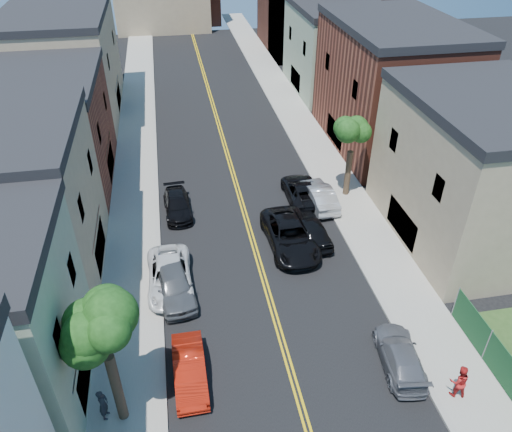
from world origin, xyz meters
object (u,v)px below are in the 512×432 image
white_pickup (170,276)px  pedestrian_left (103,404)px  grey_car_right (400,355)px  red_sedan (190,369)px  black_suv_lane (290,236)px  silver_car_right (319,195)px  black_car_right (311,229)px  grey_car_left (174,284)px  black_car_left (177,205)px  pedestrian_right (459,381)px  dark_car_right_far (302,191)px

white_pickup → pedestrian_left: bearing=-111.6°
grey_car_right → red_sedan: bearing=2.1°
red_sedan → black_suv_lane: (7.10, 9.17, 0.15)m
black_suv_lane → silver_car_right: bearing=52.0°
white_pickup → black_car_right: size_ratio=1.19×
grey_car_left → silver_car_right: size_ratio=1.02×
red_sedan → silver_car_right: 17.10m
black_car_right → black_suv_lane: (-1.53, -0.52, 0.07)m
black_car_left → pedestrian_right: bearing=-58.7°
black_car_left → black_suv_lane: size_ratio=0.74×
black_car_right → dark_car_right_far: size_ratio=0.89×
black_suv_lane → pedestrian_right: bearing=-70.5°
silver_car_right → pedestrian_left: bearing=43.1°
black_car_left → black_car_right: (8.47, -4.70, 0.13)m
black_suv_lane → pedestrian_right: (4.85, -12.32, 0.21)m
white_pickup → black_car_right: black_car_right is taller
grey_car_right → silver_car_right: (0.19, 14.61, 0.13)m
black_car_left → black_suv_lane: (6.94, -5.22, 0.20)m
red_sedan → pedestrian_right: size_ratio=2.32×
pedestrian_left → pedestrian_right: size_ratio=0.92×
dark_car_right_far → pedestrian_left: 20.67m
white_pickup → black_car_left: white_pickup is taller
grey_car_right → dark_car_right_far: 15.58m
grey_car_left → black_suv_lane: (7.54, 3.22, 0.02)m
grey_car_right → black_car_left: bearing=-49.4°
white_pickup → silver_car_right: bearing=31.8°
white_pickup → black_car_right: (9.30, 2.98, 0.02)m
grey_car_right → pedestrian_left: bearing=9.3°
black_car_left → pedestrian_right: 21.14m
black_suv_lane → pedestrian_left: (-10.92, -10.57, 0.14)m
red_sedan → dark_car_right_far: size_ratio=0.83×
white_pickup → black_car_right: bearing=17.5°
silver_car_right → red_sedan: bearing=49.3°
grey_car_left → pedestrian_left: size_ratio=2.89×
black_car_left → pedestrian_right: (11.79, -17.54, 0.41)m
grey_car_left → black_car_left: grey_car_left is taller
dark_car_right_far → pedestrian_right: (2.65, -17.72, 0.35)m
silver_car_right → pedestrian_left: pedestrian_left is taller
black_car_right → black_suv_lane: bearing=14.9°
red_sedan → grey_car_right: (10.15, -0.98, -0.05)m
red_sedan → grey_car_left: (-0.44, 5.95, 0.13)m
pedestrian_left → silver_car_right: bearing=-34.1°
grey_car_right → silver_car_right: silver_car_right is taller
silver_car_right → pedestrian_right: bearing=91.9°
pedestrian_left → grey_car_left: bearing=-15.5°
grey_car_right → pedestrian_right: 2.84m
grey_car_left → grey_car_right: grey_car_left is taller
white_pickup → black_car_left: size_ratio=1.22×
grey_car_left → pedestrian_right: (12.39, -9.10, 0.23)m
white_pickup → dark_car_right_far: (9.97, 7.86, -0.04)m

